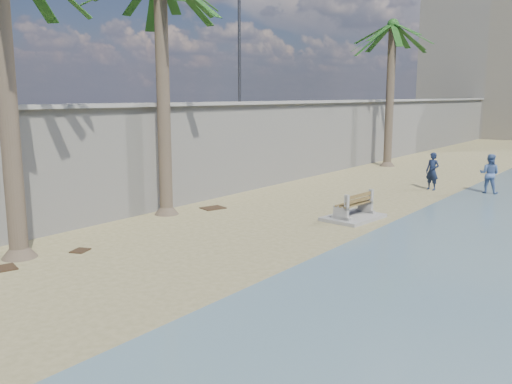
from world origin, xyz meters
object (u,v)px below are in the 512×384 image
Objects in this scene: palm_back at (393,27)px; bench_far at (354,208)px; person_b at (490,172)px; person_a at (433,168)px.

bench_far is at bearing -70.59° from palm_back.
person_b is (2.17, 7.37, 0.52)m from bench_far.
person_a is at bearing -52.74° from palm_back.
person_a is 1.02× the size of person_b.
palm_back is 10.07m from person_a.
bench_far is 1.17× the size of person_b.
person_b reaches higher than bench_far.
bench_far is 15.40m from palm_back.
person_b is at bearing 27.85° from person_a.
palm_back is at bearing 109.41° from bench_far.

